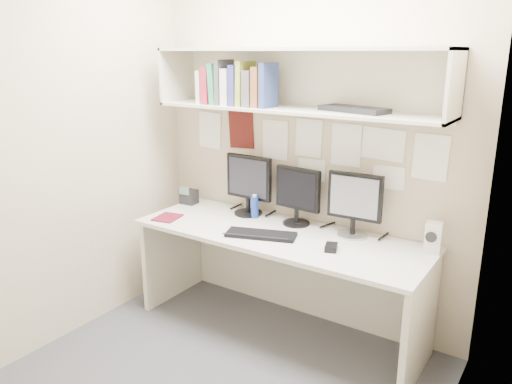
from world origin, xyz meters
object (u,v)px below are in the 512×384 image
Objects in this scene: desk at (279,282)px; keyboard at (261,235)px; monitor_left at (249,182)px; monitor_right at (355,202)px; speaker at (433,238)px; maroon_notebook at (167,218)px; desk_phone at (189,196)px; monitor_center at (298,193)px.

keyboard is at bearing -117.13° from desk.
monitor_right is at bearing 2.01° from monitor_left.
desk is at bearing -176.66° from speaker.
speaker is at bearing 1.85° from monitor_left.
speaker is at bearing -0.45° from keyboard.
monitor_left reaches higher than maroon_notebook.
monitor_left is at bearing 1.06° from desk_phone.
monitor_left is 1.10× the size of monitor_center.
maroon_notebook is (-0.43, -0.42, -0.24)m from monitor_left.
monitor_right is at bearing 27.00° from desk.
monitor_right is (0.42, -0.00, 0.01)m from monitor_center.
monitor_center is 0.42m from monitor_right.
desk is 4.54× the size of monitor_left.
speaker is (1.00, 0.34, 0.08)m from keyboard.
monitor_center is at bearing 86.96° from desk.
maroon_notebook is 1.34× the size of desk_phone.
monitor_right is 2.86× the size of desk_phone.
keyboard is (-0.50, -0.35, -0.22)m from monitor_right.
keyboard is 3.12× the size of desk_phone.
monitor_left is 2.24× the size of maroon_notebook.
maroon_notebook is (-0.76, -0.07, -0.01)m from keyboard.
monitor_right is 1.38m from desk_phone.
monitor_left reaches higher than monitor_right.
speaker reaches higher than desk_phone.
desk_phone is (-0.88, 0.30, 0.05)m from keyboard.
monitor_center is 0.96× the size of monitor_right.
desk is at bearing -88.15° from monitor_center.
desk is 0.93m from maroon_notebook.
monitor_left reaches higher than speaker.
maroon_notebook is (-1.77, -0.41, -0.09)m from speaker.
monitor_left reaches higher than keyboard.
keyboard is 1.06m from speaker.
monitor_center is (0.01, 0.22, 0.59)m from desk.
monitor_right is 2.23× the size of speaker.
desk_phone is (-0.94, 0.17, 0.42)m from desk.
monitor_right is at bearing 169.99° from speaker.
monitor_center reaches higher than desk_phone.
monitor_left is 0.83m from monitor_right.
monitor_right is 2.14× the size of maroon_notebook.
monitor_left reaches higher than desk.
monitor_right is 1.35m from maroon_notebook.
monitor_left is at bearing 114.64° from keyboard.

